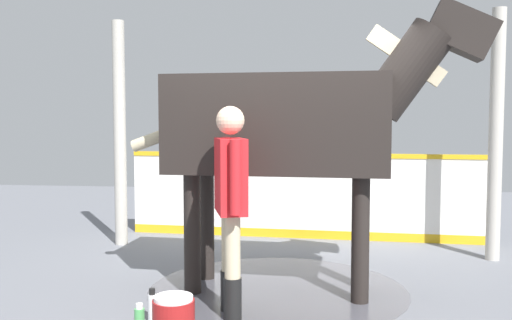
% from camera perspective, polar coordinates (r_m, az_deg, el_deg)
% --- Properties ---
extents(ground_plane, '(16.00, 16.00, 0.02)m').
position_cam_1_polar(ground_plane, '(5.60, 1.55, -13.06)').
color(ground_plane, slate).
extents(wet_patch, '(2.50, 2.50, 0.00)m').
position_cam_1_polar(wet_patch, '(5.62, 2.21, -12.87)').
color(wet_patch, '#4C4C54').
rests_on(wet_patch, ground).
extents(barrier_wall, '(0.38, 4.90, 1.18)m').
position_cam_1_polar(barrier_wall, '(7.86, 4.73, -3.91)').
color(barrier_wall, white).
rests_on(barrier_wall, ground).
extents(roof_post_near, '(0.16, 0.16, 2.91)m').
position_cam_1_polar(roof_post_near, '(7.10, 23.02, 2.28)').
color(roof_post_near, '#B7B2A8').
rests_on(roof_post_near, ground).
extents(roof_post_far, '(0.16, 0.16, 2.91)m').
position_cam_1_polar(roof_post_far, '(7.58, -13.57, 2.58)').
color(roof_post_far, '#B7B2A8').
rests_on(roof_post_far, ground).
extents(horse, '(1.03, 3.44, 2.71)m').
position_cam_1_polar(horse, '(5.36, 3.59, 3.60)').
color(horse, black).
rests_on(horse, ground).
extents(handler, '(0.67, 0.36, 1.75)m').
position_cam_1_polar(handler, '(4.70, -2.58, -3.48)').
color(handler, black).
rests_on(handler, ground).
extents(bottle_shampoo, '(0.07, 0.07, 0.28)m').
position_cam_1_polar(bottle_shampoo, '(4.81, -10.41, -14.32)').
color(bottle_shampoo, white).
rests_on(bottle_shampoo, ground).
extents(bottle_spray, '(0.08, 0.08, 0.23)m').
position_cam_1_polar(bottle_spray, '(4.62, -11.66, -15.42)').
color(bottle_spray, '#4CA559').
rests_on(bottle_spray, ground).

